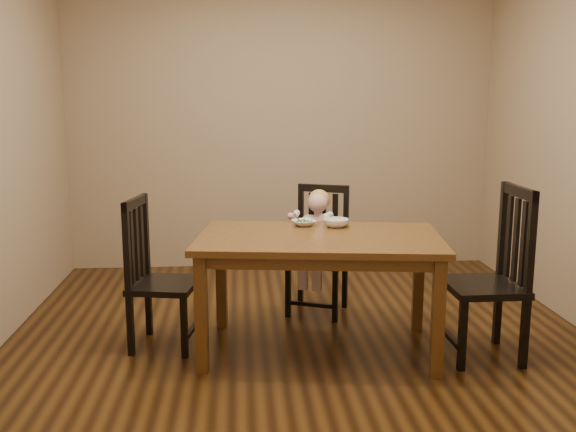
{
  "coord_description": "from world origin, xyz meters",
  "views": [
    {
      "loc": [
        -0.41,
        -4.11,
        1.64
      ],
      "look_at": [
        -0.07,
        0.25,
        0.81
      ],
      "focal_mm": 40.0,
      "sensor_mm": 36.0,
      "label": 1
    }
  ],
  "objects": [
    {
      "name": "chair_child",
      "position": [
        0.2,
        0.61,
        0.46
      ],
      "size": [
        0.53,
        0.52,
        0.97
      ],
      "rotation": [
        0.0,
        0.0,
        2.77
      ],
      "color": "black",
      "rests_on": "room"
    },
    {
      "name": "chair_left",
      "position": [
        -0.95,
        -0.01,
        0.47
      ],
      "size": [
        0.48,
        0.49,
        0.99
      ],
      "rotation": [
        0.0,
        0.0,
        -1.75
      ],
      "color": "black",
      "rests_on": "room"
    },
    {
      "name": "chair_right",
      "position": [
        1.16,
        -0.35,
        0.52
      ],
      "size": [
        0.45,
        0.47,
        1.09
      ],
      "rotation": [
        0.0,
        0.0,
        1.57
      ],
      "color": "black",
      "rests_on": "room"
    },
    {
      "name": "room",
      "position": [
        0.0,
        0.0,
        1.35
      ],
      "size": [
        4.01,
        4.01,
        2.71
      ],
      "color": "#462A0E",
      "rests_on": "ground"
    },
    {
      "name": "bowl_peas",
      "position": [
        0.03,
        0.15,
        0.78
      ],
      "size": [
        0.2,
        0.2,
        0.04
      ],
      "primitive_type": "imported",
      "rotation": [
        0.0,
        0.0,
        0.27
      ],
      "color": "white",
      "rests_on": "dining_table"
    },
    {
      "name": "bowl_veg",
      "position": [
        0.24,
        0.09,
        0.79
      ],
      "size": [
        0.18,
        0.18,
        0.05
      ],
      "primitive_type": "imported",
      "rotation": [
        0.0,
        0.0,
        0.06
      ],
      "color": "white",
      "rests_on": "dining_table"
    },
    {
      "name": "toddler",
      "position": [
        0.18,
        0.57,
        0.58
      ],
      "size": [
        0.39,
        0.43,
        0.48
      ],
      "primitive_type": null,
      "rotation": [
        0.0,
        0.0,
        2.77
      ],
      "color": "beige",
      "rests_on": "chair_child"
    },
    {
      "name": "dining_table",
      "position": [
        0.1,
        -0.17,
        0.68
      ],
      "size": [
        1.64,
        1.11,
        0.77
      ],
      "rotation": [
        0.0,
        0.0,
        -0.13
      ],
      "color": "#482B10",
      "rests_on": "room"
    },
    {
      "name": "fork",
      "position": [
        -0.01,
        0.13,
        0.81
      ],
      "size": [
        0.05,
        0.11,
        0.04
      ],
      "rotation": [
        0.0,
        0.0,
        0.36
      ],
      "color": "silver",
      "rests_on": "bowl_peas"
    }
  ]
}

